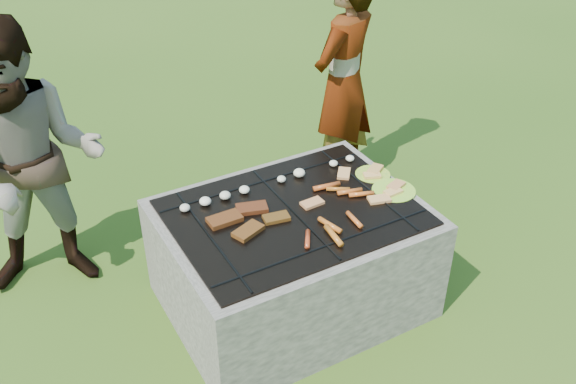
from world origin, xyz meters
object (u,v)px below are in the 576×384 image
object	(u,v)px
fire_pit	(293,262)
plate_far	(373,174)
bystander	(33,164)
cook	(343,83)
plate_near	(394,191)

from	to	relation	value
fire_pit	plate_far	size ratio (longest dim) A/B	6.32
bystander	plate_far	bearing A→B (deg)	-7.06
cook	bystander	size ratio (longest dim) A/B	0.97
plate_far	bystander	distance (m)	1.80
cook	plate_near	bearing A→B (deg)	46.91
fire_pit	bystander	xyz separation A→B (m)	(-1.07, 0.82, 0.49)
fire_pit	cook	bearing A→B (deg)	45.55
fire_pit	plate_near	distance (m)	0.66
plate_far	plate_near	distance (m)	0.19
cook	plate_far	bearing A→B (deg)	43.10
plate_near	cook	size ratio (longest dim) A/B	0.18
plate_far	plate_near	xyz separation A→B (m)	(-0.00, -0.19, -0.00)
plate_near	bystander	distance (m)	1.88
bystander	fire_pit	bearing A→B (deg)	-20.49
fire_pit	plate_far	world-z (taller)	plate_far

